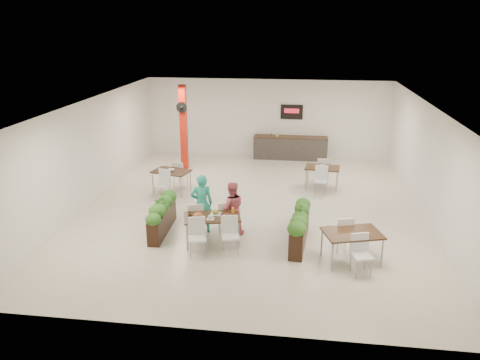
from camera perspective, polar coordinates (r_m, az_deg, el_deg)
name	(u,v)px	position (r m, az deg, el deg)	size (l,w,h in m)	color
ground	(251,208)	(14.27, 1.36, -3.49)	(12.00, 12.00, 0.00)	beige
room_shell	(252,145)	(13.64, 1.43, 4.34)	(10.10, 12.10, 3.22)	white
red_column	(184,127)	(17.89, -6.90, 6.49)	(0.40, 0.41, 3.20)	#AF1A0B
service_counter	(290,147)	(19.43, 6.15, 4.00)	(3.00, 0.64, 2.20)	#2C2927
main_table	(212,220)	(11.87, -3.47, -4.95)	(1.59, 1.88, 0.92)	black
diner_man	(202,204)	(12.47, -4.69, -2.89)	(0.59, 0.39, 1.63)	teal
diner_woman	(232,208)	(12.37, -1.04, -3.46)	(0.71, 0.55, 1.45)	#D55E70
planter_left	(162,214)	(12.71, -9.50, -4.12)	(0.45, 1.99, 1.04)	black
planter_right	(300,225)	(11.99, 7.29, -5.47)	(0.54, 2.11, 1.11)	black
side_table_a	(171,174)	(15.58, -8.36, 0.70)	(1.34, 1.67, 0.92)	black
side_table_b	(322,171)	(16.05, 10.00, 1.14)	(1.21, 1.66, 0.92)	black
side_table_c	(352,237)	(11.30, 13.51, -6.76)	(1.51, 1.67, 0.92)	black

